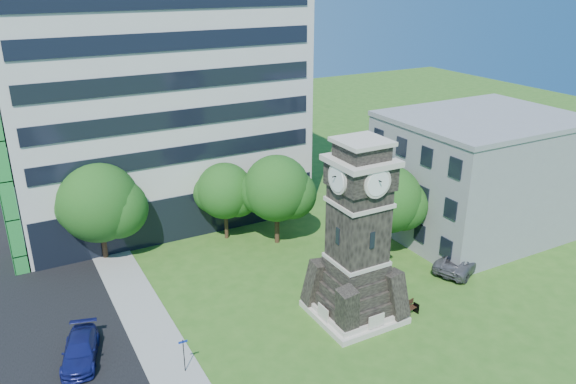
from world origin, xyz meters
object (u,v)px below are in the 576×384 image
park_bench (406,309)px  street_sign (184,352)px  car_street_north (80,350)px  clock_tower (357,244)px  car_east_lot (461,260)px

park_bench → street_sign: 14.94m
car_street_north → clock_tower: bearing=3.2°
car_street_north → park_bench: (19.89, -5.64, -0.17)m
clock_tower → street_sign: clock_tower is taller
clock_tower → street_sign: size_ratio=5.58×
clock_tower → car_street_north: clock_tower is taller
car_street_north → street_sign: 6.48m
clock_tower → car_east_lot: (10.88, 1.15, -4.50)m
clock_tower → park_bench: size_ratio=6.57×
car_street_north → street_sign: street_sign is taller
clock_tower → street_sign: 12.53m
clock_tower → car_street_north: (-16.97, 3.82, -4.60)m
street_sign → clock_tower: bearing=3.7°
park_bench → car_east_lot: bearing=10.9°
car_east_lot → street_sign: size_ratio=2.57×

